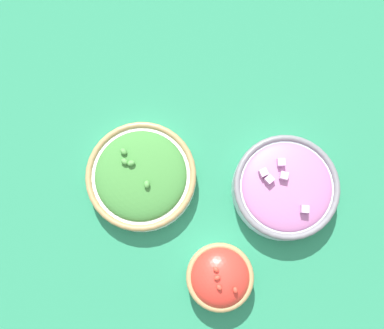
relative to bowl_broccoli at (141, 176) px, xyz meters
name	(u,v)px	position (x,y,z in m)	size (l,w,h in m)	color
ground_plane	(192,167)	(0.07, 0.07, -0.03)	(3.00, 3.00, 0.00)	#23704C
bowl_broccoli	(141,176)	(0.00, 0.00, 0.00)	(0.21, 0.21, 0.07)	silver
bowl_cherry_tomatoes	(220,277)	(0.22, -0.09, 0.01)	(0.12, 0.12, 0.08)	silver
bowl_red_onion	(285,187)	(0.25, 0.12, 0.00)	(0.20, 0.20, 0.07)	#B2C1CC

